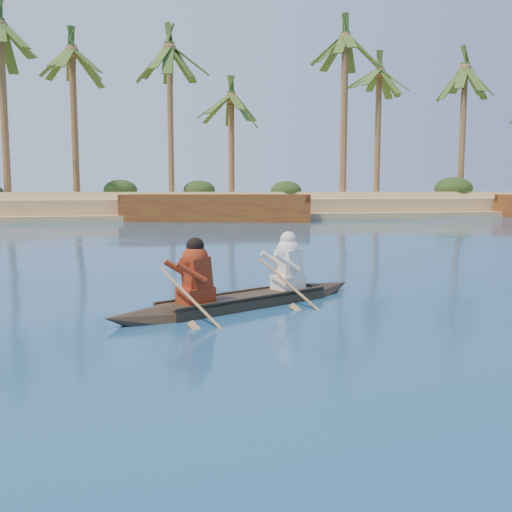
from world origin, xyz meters
name	(u,v)px	position (x,y,z in m)	size (l,w,h in m)	color
ground	(298,269)	(0.00, 0.00, 0.00)	(160.00, 160.00, 0.00)	navy
sandy_embankment	(153,203)	(0.00, 46.89, 0.53)	(150.00, 51.00, 1.50)	tan
palm_grove	(162,115)	(0.00, 35.00, 8.00)	(110.00, 14.00, 16.00)	#38591F
shrub_cluster	(168,199)	(0.00, 31.50, 1.20)	(100.00, 6.00, 2.40)	black
canoe	(245,291)	(-2.28, -4.00, 0.27)	(4.83, 2.71, 1.38)	#31251A
barge_mid	(218,210)	(2.15, 22.00, 0.67)	(12.13, 7.45, 1.92)	brown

